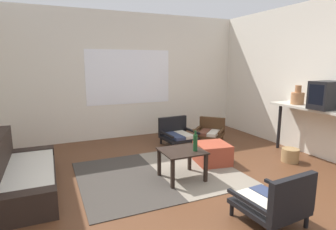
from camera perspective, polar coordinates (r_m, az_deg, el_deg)
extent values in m
plane|color=#56331E|center=(3.70, 6.04, -15.52)|extent=(7.80, 7.80, 0.00)
cube|color=silver|center=(6.16, -8.23, 8.01)|extent=(5.60, 0.12, 2.70)
cube|color=white|center=(6.10, -8.06, 7.81)|extent=(1.87, 0.01, 1.17)
cube|color=silver|center=(5.38, 30.09, 6.30)|extent=(0.12, 6.60, 2.70)
cube|color=#38332D|center=(4.04, -9.75, -13.16)|extent=(1.16, 1.91, 0.01)
cube|color=gray|center=(4.44, 5.10, -10.81)|extent=(1.16, 1.91, 0.01)
cube|color=black|center=(4.09, -27.32, -12.46)|extent=(0.73, 1.80, 0.21)
cube|color=beige|center=(4.03, -27.08, -10.40)|extent=(0.63, 1.62, 0.10)
cube|color=black|center=(4.83, -26.81, -8.16)|extent=(0.71, 0.19, 0.33)
cube|color=black|center=(3.33, -28.28, -16.77)|extent=(0.71, 0.19, 0.33)
cube|color=black|center=(3.89, 2.92, -7.49)|extent=(0.59, 0.55, 0.02)
cube|color=black|center=(4.06, -1.85, -9.86)|extent=(0.04, 0.04, 0.41)
cube|color=black|center=(4.27, 4.52, -8.86)|extent=(0.04, 0.04, 0.41)
cube|color=black|center=(3.67, 0.97, -12.21)|extent=(0.04, 0.04, 0.41)
cube|color=black|center=(3.89, 7.85, -10.91)|extent=(0.04, 0.04, 0.41)
cylinder|color=black|center=(5.49, 6.11, -5.90)|extent=(0.04, 0.04, 0.13)
cylinder|color=black|center=(5.22, 1.02, -6.75)|extent=(0.04, 0.04, 0.13)
cylinder|color=black|center=(5.91, 3.36, -4.67)|extent=(0.04, 0.04, 0.13)
cylinder|color=black|center=(5.65, -1.47, -5.37)|extent=(0.04, 0.04, 0.13)
cube|color=black|center=(5.53, 2.27, -4.76)|extent=(0.67, 0.63, 0.05)
cube|color=beige|center=(5.56, 3.37, -4.11)|extent=(0.24, 0.54, 0.06)
cube|color=#2D3856|center=(5.45, 1.37, -4.40)|extent=(0.24, 0.54, 0.06)
cube|color=black|center=(5.71, 0.96, -2.14)|extent=(0.64, 0.11, 0.36)
cube|color=black|center=(5.66, 4.89, -3.24)|extent=(0.08, 0.59, 0.04)
cube|color=black|center=(5.37, -0.47, -3.97)|extent=(0.08, 0.59, 0.04)
cylinder|color=black|center=(3.22, 13.13, -18.56)|extent=(0.04, 0.04, 0.14)
cylinder|color=black|center=(3.55, 19.65, -16.04)|extent=(0.04, 0.04, 0.14)
cylinder|color=black|center=(3.27, 26.84, -19.08)|extent=(0.04, 0.04, 0.14)
cube|color=black|center=(3.18, 20.14, -17.42)|extent=(0.63, 0.65, 0.05)
cube|color=beige|center=(3.09, 18.58, -16.97)|extent=(0.23, 0.56, 0.06)
cube|color=#2D3856|center=(3.24, 21.21, -15.88)|extent=(0.23, 0.56, 0.06)
cube|color=black|center=(2.92, 24.55, -15.31)|extent=(0.60, 0.11, 0.41)
cube|color=black|center=(2.94, 16.52, -17.05)|extent=(0.09, 0.61, 0.04)
cube|color=black|center=(3.32, 23.57, -14.19)|extent=(0.09, 0.61, 0.04)
cylinder|color=#472D19|center=(5.51, 10.33, -5.88)|extent=(0.04, 0.04, 0.15)
cylinder|color=#472D19|center=(5.61, 5.73, -5.43)|extent=(0.04, 0.04, 0.15)
cylinder|color=#472D19|center=(5.93, 11.24, -4.72)|extent=(0.04, 0.04, 0.15)
cylinder|color=#472D19|center=(6.03, 6.95, -4.33)|extent=(0.04, 0.04, 0.15)
cube|color=#472D19|center=(5.74, 8.59, -4.12)|extent=(0.75, 0.75, 0.05)
cube|color=beige|center=(5.68, 9.48, -3.72)|extent=(0.46, 0.45, 0.06)
cube|color=brown|center=(5.73, 7.64, -3.56)|extent=(0.46, 0.45, 0.06)
cube|color=#472D19|center=(5.91, 9.18, -1.92)|extent=(0.42, 0.44, 0.31)
cube|color=#472D19|center=(5.66, 11.07, -3.21)|extent=(0.41, 0.39, 0.04)
cube|color=#472D19|center=(5.77, 6.22, -2.80)|extent=(0.41, 0.39, 0.04)
cube|color=#993D28|center=(4.60, 9.21, -7.94)|extent=(0.58, 0.58, 0.34)
cube|color=beige|center=(5.12, 28.92, 1.09)|extent=(0.45, 1.72, 0.04)
cylinder|color=black|center=(5.71, 22.15, -2.16)|extent=(0.06, 0.06, 0.87)
cube|color=black|center=(5.02, 30.30, 3.59)|extent=(0.54, 0.33, 0.44)
cube|color=black|center=(4.80, 28.48, 3.74)|extent=(0.01, 0.26, 0.31)
cylinder|color=#A87047|center=(5.37, 25.35, 3.14)|extent=(0.22, 0.22, 0.21)
cylinder|color=#A87047|center=(5.36, 25.50, 4.92)|extent=(0.11, 0.11, 0.13)
cylinder|color=#194723|center=(3.85, 5.71, -5.81)|extent=(0.06, 0.06, 0.23)
cylinder|color=#194723|center=(3.81, 5.75, -3.71)|extent=(0.03, 0.03, 0.06)
cylinder|color=#9E7A4C|center=(5.08, 24.09, -7.64)|extent=(0.28, 0.28, 0.23)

